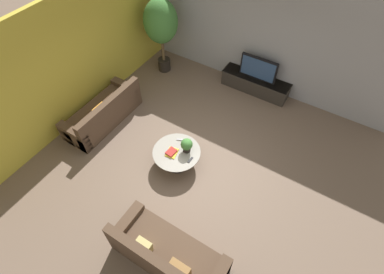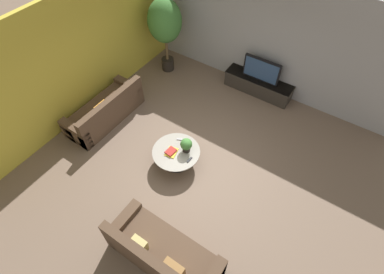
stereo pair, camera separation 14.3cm
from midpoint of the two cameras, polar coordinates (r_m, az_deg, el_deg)
ground_plane at (r=6.98m, az=0.72°, el=-4.14°), size 24.00×24.00×0.00m
back_wall_stone at (r=8.18m, az=14.18°, el=18.07°), size 7.40×0.12×3.00m
side_wall_left at (r=7.76m, az=-19.52°, el=14.78°), size 0.12×7.40×3.00m
media_console at (r=8.60m, az=12.96°, el=9.59°), size 1.90×0.50×0.45m
television at (r=8.28m, az=13.60°, el=12.32°), size 1.01×0.13×0.62m
coffee_table at (r=6.68m, az=-2.40°, el=-3.39°), size 1.06×1.06×0.42m
couch_by_wall at (r=7.87m, az=-15.64°, el=4.84°), size 0.84×2.08×0.84m
couch_near_entry at (r=5.70m, az=-4.80°, el=-21.41°), size 2.08×0.84×0.84m
potted_palm_tall at (r=8.55m, az=-4.69°, el=20.80°), size 0.92×0.92×2.16m
potted_plant_tabletop at (r=6.44m, az=-0.47°, el=-1.51°), size 0.26×0.26×0.35m
book_stack at (r=6.55m, az=-3.37°, el=-2.82°), size 0.27×0.32×0.06m
remote_black at (r=6.43m, az=0.15°, el=-4.36°), size 0.05×0.16×0.02m
remote_silver at (r=6.78m, az=-1.64°, el=-0.47°), size 0.16×0.10×0.02m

